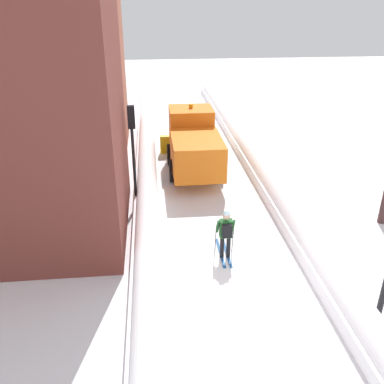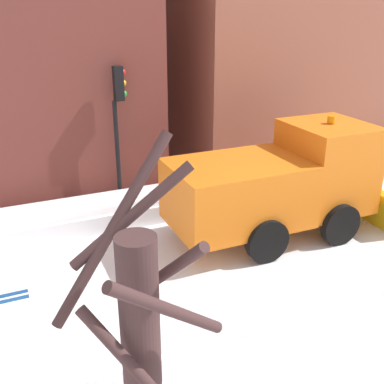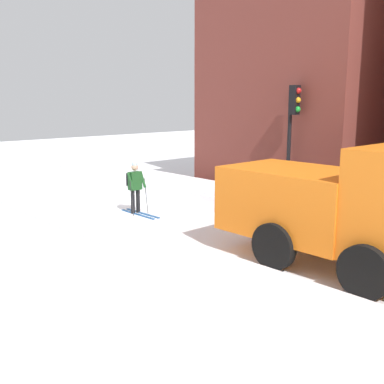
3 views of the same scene
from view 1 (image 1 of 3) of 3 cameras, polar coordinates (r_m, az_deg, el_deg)
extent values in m
plane|color=white|center=(21.81, 1.18, 3.72)|extent=(80.00, 80.00, 0.00)
cube|color=white|center=(21.57, -6.18, 4.07)|extent=(1.10, 36.00, 0.53)
cylinder|color=white|center=(21.47, -6.22, 4.73)|extent=(0.90, 34.20, 0.90)
cube|color=white|center=(22.21, 8.35, 4.52)|extent=(1.10, 36.00, 0.48)
cylinder|color=white|center=(22.13, 8.39, 5.10)|extent=(0.90, 34.20, 0.90)
cube|color=orange|center=(19.32, 0.65, 5.23)|extent=(2.30, 3.40, 1.60)
cube|color=orange|center=(21.75, -0.15, 8.55)|extent=(2.20, 2.00, 2.30)
cube|color=black|center=(22.53, -0.40, 10.49)|extent=(1.85, 0.06, 1.01)
cube|color=gold|center=(23.40, -0.48, 6.70)|extent=(3.20, 0.46, 1.13)
cylinder|color=orange|center=(21.41, -0.15, 11.80)|extent=(0.20, 0.20, 0.18)
cylinder|color=black|center=(21.77, -3.09, 5.20)|extent=(0.25, 1.10, 1.10)
cylinder|color=black|center=(21.99, 2.93, 5.41)|extent=(0.25, 1.10, 1.10)
cylinder|color=black|center=(19.72, -2.76, 2.99)|extent=(0.25, 1.10, 1.10)
cylinder|color=black|center=(19.96, 3.86, 3.24)|extent=(0.25, 1.10, 1.10)
cylinder|color=black|center=(14.10, 4.16, -7.59)|extent=(0.14, 0.14, 0.82)
cylinder|color=black|center=(14.14, 5.04, -7.53)|extent=(0.14, 0.14, 0.82)
cube|color=#1E5123|center=(13.74, 4.71, -5.04)|extent=(0.42, 0.26, 0.62)
cube|color=black|center=(13.55, 4.87, -5.38)|extent=(0.32, 0.16, 0.44)
sphere|color=tan|center=(13.51, 4.78, -3.33)|extent=(0.24, 0.24, 0.24)
sphere|color=silver|center=(13.46, 4.79, -2.96)|extent=(0.22, 0.22, 0.22)
cylinder|color=#1E5123|center=(13.77, 3.57, -4.79)|extent=(0.09, 0.33, 0.56)
cylinder|color=#1E5123|center=(13.86, 5.70, -4.66)|extent=(0.09, 0.33, 0.56)
cube|color=#194C8C|center=(14.53, 3.94, -8.36)|extent=(0.09, 1.80, 0.03)
cube|color=#194C8C|center=(14.56, 4.81, -8.30)|extent=(0.09, 1.80, 0.03)
cylinder|color=#262628|center=(14.16, 3.27, -6.51)|extent=(0.02, 0.19, 1.19)
cylinder|color=#262628|center=(14.25, 5.67, -6.36)|extent=(0.02, 0.19, 1.19)
cylinder|color=black|center=(16.97, -7.96, 3.09)|extent=(0.12, 0.12, 3.39)
cube|color=black|center=(16.41, -8.40, 10.21)|extent=(0.28, 0.24, 0.90)
sphere|color=red|center=(16.47, -8.45, 11.27)|extent=(0.18, 0.18, 0.18)
sphere|color=gold|center=(16.54, -8.39, 10.33)|extent=(0.18, 0.18, 0.18)
sphere|color=green|center=(16.61, -8.33, 9.40)|extent=(0.18, 0.18, 0.18)
camera|label=2|loc=(17.16, 36.78, 13.02)|focal=42.93mm
camera|label=3|loc=(27.25, 19.82, 15.08)|focal=43.27mm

